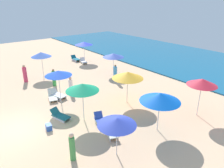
{
  "coord_description": "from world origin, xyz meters",
  "views": [
    {
      "loc": [
        12.64,
        -2.26,
        7.66
      ],
      "look_at": [
        -0.1,
        7.75,
        1.12
      ],
      "focal_mm": 34.12,
      "sensor_mm": 36.0,
      "label": 1
    }
  ],
  "objects": [
    {
      "name": "beach_ball_2",
      "position": [
        -1.8,
        11.35,
        0.13
      ],
      "size": [
        0.26,
        0.26,
        0.26
      ],
      "primitive_type": "sphere",
      "color": "#2A8AE4",
      "rests_on": "ground_plane"
    },
    {
      "name": "lounge_chair_8_1",
      "position": [
        -11.67,
        10.73,
        0.27
      ],
      "size": [
        1.5,
        0.68,
        0.68
      ],
      "rotation": [
        0.0,
        0.0,
        1.56
      ],
      "color": "silver",
      "rests_on": "ground_plane"
    },
    {
      "name": "beachgoer_1",
      "position": [
        4.61,
        1.52,
        0.78
      ],
      "size": [
        0.34,
        0.34,
        1.61
      ],
      "rotation": [
        0.0,
        0.0,
        2.98
      ],
      "color": "#43924B",
      "rests_on": "ground_plane"
    },
    {
      "name": "ocean",
      "position": [
        0.0,
        22.62,
        0.06
      ],
      "size": [
        60.0,
        14.76,
        0.12
      ],
      "primitive_type": "cube",
      "color": "#19618A",
      "rests_on": "ground_plane"
    },
    {
      "name": "umbrella_8",
      "position": [
        -10.82,
        11.61,
        2.34
      ],
      "size": [
        2.27,
        2.27,
        2.53
      ],
      "color": "silver",
      "rests_on": "ground_plane"
    },
    {
      "name": "beachgoer_5",
      "position": [
        -5.31,
        4.96,
        0.77
      ],
      "size": [
        0.42,
        0.42,
        1.64
      ],
      "rotation": [
        0.0,
        0.0,
        2.82
      ],
      "color": "green",
      "rests_on": "ground_plane"
    },
    {
      "name": "lounge_chair_4_0",
      "position": [
        4.21,
        4.31,
        0.27
      ],
      "size": [
        1.33,
        0.94,
        0.71
      ],
      "rotation": [
        0.0,
        0.0,
        1.21
      ],
      "color": "silver",
      "rests_on": "ground_plane"
    },
    {
      "name": "umbrella_5",
      "position": [
        -8.51,
        5.16,
        2.35
      ],
      "size": [
        2.04,
        2.04,
        2.58
      ],
      "color": "silver",
      "rests_on": "ground_plane"
    },
    {
      "name": "lounge_chair_0_0",
      "position": [
        -2.67,
        3.61,
        0.24
      ],
      "size": [
        1.58,
        1.02,
        0.73
      ],
      "rotation": [
        0.0,
        0.0,
        1.27
      ],
      "color": "silver",
      "rests_on": "ground_plane"
    },
    {
      "name": "umbrella_7",
      "position": [
        -4.62,
        11.49,
        2.04
      ],
      "size": [
        2.28,
        2.28,
        2.25
      ],
      "color": "silver",
      "rests_on": "ground_plane"
    },
    {
      "name": "cooler_box_0",
      "position": [
        1.29,
        1.62,
        0.18
      ],
      "size": [
        0.51,
        0.39,
        0.37
      ],
      "primitive_type": "cube",
      "rotation": [
        0.0,
        0.0,
        6.12
      ],
      "color": "blue",
      "rests_on": "ground_plane"
    },
    {
      "name": "lounge_chair_8_0",
      "position": [
        -10.08,
        11.01,
        0.22
      ],
      "size": [
        1.54,
        0.92,
        0.62
      ],
      "rotation": [
        0.0,
        0.0,
        1.32
      ],
      "color": "silver",
      "rests_on": "ground_plane"
    },
    {
      "name": "umbrella_2",
      "position": [
        6.02,
        10.56,
        2.5
      ],
      "size": [
        1.99,
        1.99,
        2.73
      ],
      "color": "silver",
      "rests_on": "ground_plane"
    },
    {
      "name": "umbrella_1",
      "position": [
        1.66,
        3.96,
        2.41
      ],
      "size": [
        2.16,
        2.16,
        2.65
      ],
      "color": "silver",
      "rests_on": "ground_plane"
    },
    {
      "name": "lounge_chair_1_0",
      "position": [
        0.48,
        2.76,
        0.23
      ],
      "size": [
        1.56,
        0.99,
        0.62
      ],
      "rotation": [
        0.0,
        0.0,
        1.87
      ],
      "color": "silver",
      "rests_on": "ground_plane"
    },
    {
      "name": "umbrella_0",
      "position": [
        -1.63,
        3.85,
        2.48
      ],
      "size": [
        2.01,
        2.01,
        2.68
      ],
      "color": "silver",
      "rests_on": "ground_plane"
    },
    {
      "name": "lounge_chair_0_1",
      "position": [
        -2.69,
        4.06,
        0.26
      ],
      "size": [
        1.61,
        1.0,
        0.66
      ],
      "rotation": [
        0.0,
        0.0,
        1.83
      ],
      "color": "silver",
      "rests_on": "ground_plane"
    },
    {
      "name": "umbrella_6",
      "position": [
        5.49,
        6.96,
        2.25
      ],
      "size": [
        2.45,
        2.45,
        2.52
      ],
      "color": "silver",
      "rests_on": "ground_plane"
    },
    {
      "name": "lounge_chair_1_1",
      "position": [
        2.73,
        4.55,
        0.25
      ],
      "size": [
        1.34,
        0.9,
        0.65
      ],
      "rotation": [
        0.0,
        0.0,
        1.27
      ],
      "color": "silver",
      "rests_on": "ground_plane"
    },
    {
      "name": "beachgoer_4",
      "position": [
        -2.74,
        10.23,
        0.79
      ],
      "size": [
        0.47,
        0.47,
        1.69
      ],
      "rotation": [
        0.0,
        0.0,
        5.16
      ],
      "color": "#4397D0",
      "rests_on": "ground_plane"
    },
    {
      "name": "umbrella_4",
      "position": [
        5.68,
        3.51,
        2.01
      ],
      "size": [
        1.99,
        1.99,
        2.21
      ],
      "color": "silver",
      "rests_on": "ground_plane"
    },
    {
      "name": "beachgoer_0",
      "position": [
        -2.81,
        5.36,
        0.7
      ],
      "size": [
        0.41,
        0.41,
        1.49
      ],
      "rotation": [
        0.0,
        0.0,
        4.99
      ],
      "color": "white",
      "rests_on": "ground_plane"
    },
    {
      "name": "beachgoer_3",
      "position": [
        -7.99,
        3.15,
        0.81
      ],
      "size": [
        0.47,
        0.47,
        1.74
      ],
      "rotation": [
        0.0,
        0.0,
        3.38
      ],
      "color": "#D53B60",
      "rests_on": "ground_plane"
    },
    {
      "name": "umbrella_3",
      "position": [
        1.46,
        8.03,
        2.28
      ],
      "size": [
        2.41,
        2.41,
        2.53
      ],
      "color": "silver",
      "rests_on": "ground_plane"
    },
    {
      "name": "ground_plane",
      "position": [
        0.0,
        0.0,
        0.0
      ],
      "size": [
        60.0,
        60.0,
        0.0
      ],
      "primitive_type": "plane",
      "color": "#E6B98E"
    }
  ]
}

